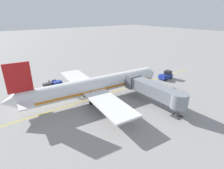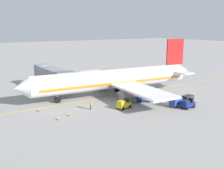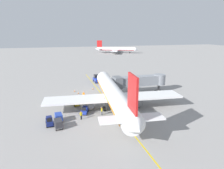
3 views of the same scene
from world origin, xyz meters
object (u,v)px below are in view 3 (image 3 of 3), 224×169
object	(u,v)px
baggage_cart_front	(59,117)
safety_cone_nose_right	(75,91)
baggage_cart_second_in_train	(58,123)
ground_crew_wing_walker	(102,111)
jet_bridge	(140,81)
baggage_tug_trailing	(85,110)
pushback_tractor	(97,79)
parked_airliner	(113,94)
baggage_tug_spare	(76,102)
ground_crew_marshaller	(84,95)
safety_cone_nose_left	(78,93)
safety_cone_wing_tip	(93,88)
ground_crew_loader	(81,115)
baggage_tug_lead	(49,121)
distant_taxiing_airliner	(116,49)

from	to	relation	value
baggage_cart_front	safety_cone_nose_right	size ratio (longest dim) A/B	5.02
baggage_cart_second_in_train	ground_crew_wing_walker	xyz separation A→B (m)	(8.70, 3.55, 0.00)
jet_bridge	baggage_tug_trailing	distance (m)	20.13
pushback_tractor	ground_crew_wing_walker	distance (m)	28.26
parked_airliner	baggage_tug_spare	xyz separation A→B (m)	(-8.06, 3.76, -2.47)
parked_airliner	ground_crew_wing_walker	bearing A→B (deg)	-136.03
pushback_tractor	safety_cone_nose_right	bearing A→B (deg)	-132.05
baggage_tug_trailing	ground_crew_marshaller	size ratio (longest dim) A/B	1.63
baggage_tug_trailing	safety_cone_nose_left	world-z (taller)	baggage_tug_trailing
baggage_tug_trailing	safety_cone_wing_tip	bearing A→B (deg)	74.04
baggage_tug_spare	pushback_tractor	bearing A→B (deg)	65.26
ground_crew_wing_walker	ground_crew_loader	world-z (taller)	same
pushback_tractor	ground_crew_wing_walker	world-z (taller)	pushback_tractor
parked_airliner	baggage_tug_trailing	world-z (taller)	parked_airliner
parked_airliner	safety_cone_nose_right	bearing A→B (deg)	115.83
ground_crew_loader	safety_cone_nose_left	world-z (taller)	ground_crew_loader
baggage_tug_trailing	safety_cone_wing_tip	world-z (taller)	baggage_tug_trailing
baggage_tug_lead	ground_crew_loader	bearing A→B (deg)	7.58
baggage_tug_lead	safety_cone_nose_right	xyz separation A→B (m)	(6.55, 19.96, -0.42)
ground_crew_loader	distant_taxiing_airliner	world-z (taller)	distant_taxiing_airliner
pushback_tractor	baggage_cart_second_in_train	bearing A→B (deg)	-113.52
baggage_cart_front	baggage_cart_second_in_train	world-z (taller)	same
ground_crew_loader	ground_crew_marshaller	bearing A→B (deg)	79.57
ground_crew_wing_walker	ground_crew_marshaller	world-z (taller)	same
parked_airliner	baggage_cart_front	bearing A→B (deg)	-160.95
safety_cone_nose_left	distant_taxiing_airliner	xyz separation A→B (m)	(43.38, 103.39, 2.74)
safety_cone_nose_left	safety_cone_nose_right	size ratio (longest dim) A/B	1.00
baggage_cart_second_in_train	baggage_cart_front	bearing A→B (deg)	87.30
pushback_tractor	distant_taxiing_airliner	xyz separation A→B (m)	(35.51, 91.72, 1.93)
ground_crew_marshaller	safety_cone_nose_right	distance (m)	6.63
baggage_cart_front	ground_crew_marshaller	bearing A→B (deg)	62.54
baggage_tug_lead	baggage_cart_second_in_train	size ratio (longest dim) A/B	0.88
ground_crew_wing_walker	pushback_tractor	bearing A→B (deg)	79.90
ground_crew_wing_walker	safety_cone_nose_right	size ratio (longest dim) A/B	2.86
baggage_tug_lead	safety_cone_wing_tip	distance (m)	24.20
ground_crew_wing_walker	safety_cone_nose_left	size ratio (longest dim) A/B	2.86
pushback_tractor	baggage_cart_front	distance (m)	31.66
pushback_tractor	ground_crew_wing_walker	size ratio (longest dim) A/B	2.66
safety_cone_nose_left	baggage_tug_spare	bearing A→B (deg)	-100.46
baggage_tug_trailing	distant_taxiing_airliner	xyz separation A→B (m)	(43.69, 117.82, 2.31)
jet_bridge	baggage_cart_front	xyz separation A→B (m)	(-22.32, -12.99, -2.51)
parked_airliner	baggage_tug_spare	world-z (taller)	parked_airliner
baggage_cart_second_in_train	distant_taxiing_airliner	world-z (taller)	distant_taxiing_airliner
baggage_tug_trailing	safety_cone_nose_left	distance (m)	14.44
parked_airliner	ground_crew_wing_walker	size ratio (longest dim) A/B	22.10
parked_airliner	ground_crew_marshaller	xyz separation A→B (m)	(-5.47, 8.49, -2.23)
parked_airliner	safety_cone_nose_right	xyz separation A→B (m)	(-7.19, 14.86, -2.90)
safety_cone_wing_tip	distant_taxiing_airliner	world-z (taller)	distant_taxiing_airliner
baggage_cart_front	ground_crew_wing_walker	size ratio (longest dim) A/B	1.75
baggage_tug_spare	baggage_cart_front	world-z (taller)	baggage_tug_spare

